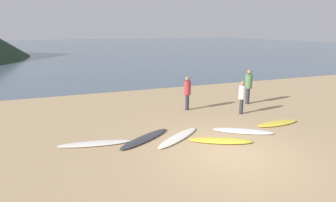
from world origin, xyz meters
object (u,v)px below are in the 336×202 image
surfboard_3 (221,141)px  surfboard_2 (178,137)px  surfboard_1 (145,138)px  person_0 (249,84)px  surfboard_0 (95,143)px  surfboard_4 (243,131)px  person_2 (242,95)px  surfboard_5 (278,123)px  person_1 (187,90)px

surfboard_3 → surfboard_2: bearing=173.6°
surfboard_1 → person_0: size_ratio=1.33×
surfboard_0 → surfboard_4: 5.52m
surfboard_1 → surfboard_3: 2.68m
surfboard_3 → person_2: 3.73m
surfboard_4 → person_2: (1.30, 2.00, 0.88)m
surfboard_0 → surfboard_1: 1.74m
surfboard_4 → surfboard_0: bearing=-156.7°
surfboard_2 → person_2: 4.33m
surfboard_5 → person_2: bearing=105.8°
surfboard_5 → person_1: size_ratio=1.23×
surfboard_5 → surfboard_3: bearing=-169.0°
surfboard_0 → person_1: bearing=39.1°
surfboard_2 → person_2: size_ratio=1.53×
surfboard_1 → person_0: (6.41, 2.78, 1.03)m
surfboard_0 → person_2: size_ratio=1.56×
person_2 → surfboard_2: bearing=167.9°
surfboard_1 → surfboard_3: surfboard_3 is taller
surfboard_4 → surfboard_2: bearing=-154.7°
surfboard_0 → surfboard_2: (2.89, -0.51, 0.00)m
surfboard_5 → person_2: size_ratio=1.31×
surfboard_1 → surfboard_4: 3.78m
surfboard_1 → person_0: 7.06m
surfboard_0 → surfboard_2: bearing=-0.6°
surfboard_4 → person_1: bearing=134.4°
surfboard_3 → person_0: (3.98, 3.91, 1.02)m
surfboard_4 → person_2: 2.54m
person_2 → surfboard_1: bearing=159.5°
surfboard_2 → surfboard_4: (2.58, -0.28, -0.01)m
surfboard_4 → person_1: size_ratio=1.39×
surfboard_3 → person_2: bearing=69.8°
surfboard_2 → person_2: (3.88, 1.72, 0.88)m
surfboard_5 → person_0: person_0 is taller
surfboard_2 → person_0: 6.19m
surfboard_2 → person_2: person_2 is taller
person_0 → person_1: person_0 is taller
surfboard_3 → surfboard_5: bearing=39.4°
surfboard_2 → person_0: size_ratio=1.31×
surfboard_0 → person_2: person_2 is taller
surfboard_3 → person_1: person_1 is taller
surfboard_3 → surfboard_4: size_ratio=0.96×
surfboard_0 → person_1: size_ratio=1.47×
surfboard_4 → person_1: person_1 is taller
surfboard_5 → person_1: person_1 is taller
person_0 → person_1: 3.46m
surfboard_4 → person_2: size_ratio=1.47×
surfboard_2 → surfboard_0: bearing=135.7°
surfboard_0 → surfboard_3: (4.17, -1.31, 0.01)m
person_0 → person_2: (-1.37, -1.39, -0.15)m
person_2 → person_1: bearing=109.1°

